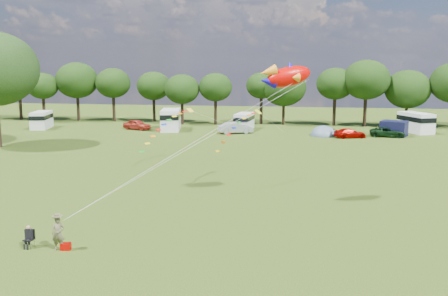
% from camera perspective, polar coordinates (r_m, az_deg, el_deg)
% --- Properties ---
extents(ground_plane, '(180.00, 180.00, 0.00)m').
position_cam_1_polar(ground_plane, '(26.79, -2.88, -11.30)').
color(ground_plane, black).
rests_on(ground_plane, ground).
extents(tree_line, '(102.98, 10.98, 10.27)m').
position_cam_1_polar(tree_line, '(79.51, 9.46, 7.11)').
color(tree_line, black).
rests_on(tree_line, ground).
extents(car_a, '(4.81, 3.22, 1.49)m').
position_cam_1_polar(car_a, '(74.84, -9.91, 2.65)').
color(car_a, maroon).
rests_on(car_a, ground).
extents(car_b, '(4.77, 3.12, 1.58)m').
position_cam_1_polar(car_b, '(69.62, 1.30, 2.32)').
color(car_b, '#93969A').
rests_on(car_b, ground).
extents(car_c, '(4.37, 2.90, 1.21)m').
position_cam_1_polar(car_c, '(67.48, 14.19, 1.64)').
color(car_c, '#960500').
rests_on(car_c, ground).
extents(car_d, '(4.87, 2.51, 1.29)m').
position_cam_1_polar(car_d, '(69.76, 18.18, 1.73)').
color(car_d, black).
rests_on(car_d, ground).
extents(campervan_a, '(3.42, 5.58, 2.55)m').
position_cam_1_polar(campervan_a, '(79.95, -20.13, 3.09)').
color(campervan_a, silver).
rests_on(campervan_a, ground).
extents(campervan_b, '(3.79, 6.59, 3.04)m').
position_cam_1_polar(campervan_b, '(73.59, -6.10, 3.31)').
color(campervan_b, white).
rests_on(campervan_b, ground).
extents(campervan_c, '(2.61, 5.16, 2.44)m').
position_cam_1_polar(campervan_c, '(73.74, 2.32, 3.12)').
color(campervan_c, silver).
rests_on(campervan_c, ground).
extents(campervan_d, '(4.57, 6.24, 2.81)m').
position_cam_1_polar(campervan_d, '(75.59, 21.06, 2.80)').
color(campervan_d, white).
rests_on(campervan_d, ground).
extents(tent_orange, '(2.68, 2.94, 2.10)m').
position_cam_1_polar(tent_orange, '(71.00, 0.47, 1.83)').
color(tent_orange, '#D14200').
rests_on(tent_orange, ground).
extents(tent_greyblue, '(3.66, 4.01, 2.73)m').
position_cam_1_polar(tent_greyblue, '(68.86, 11.30, 1.41)').
color(tent_greyblue, slate).
rests_on(tent_greyblue, ground).
extents(awning_navy, '(4.01, 3.68, 2.04)m').
position_cam_1_polar(awning_navy, '(70.97, 18.85, 2.13)').
color(awning_navy, black).
rests_on(awning_navy, ground).
extents(kite_flyer, '(0.72, 0.52, 1.82)m').
position_cam_1_polar(kite_flyer, '(27.45, -18.43, -9.26)').
color(kite_flyer, brown).
rests_on(kite_flyer, ground).
extents(camp_chair, '(0.50, 0.50, 1.20)m').
position_cam_1_polar(camp_chair, '(28.48, -21.39, -9.16)').
color(camp_chair, '#99999E').
rests_on(camp_chair, ground).
extents(kite_bag, '(0.58, 0.45, 0.37)m').
position_cam_1_polar(kite_bag, '(27.64, -17.64, -10.68)').
color(kite_bag, '#A30400').
rests_on(kite_bag, ground).
extents(fish_kite, '(3.83, 2.53, 2.03)m').
position_cam_1_polar(fish_kite, '(33.75, 6.96, 8.12)').
color(fish_kite, '#CB0400').
rests_on(fish_kite, ground).
extents(streamer_kite_b, '(4.26, 4.73, 3.81)m').
position_cam_1_polar(streamer_kite_b, '(47.89, -6.12, 2.87)').
color(streamer_kite_b, gold).
rests_on(streamer_kite_b, ground).
extents(streamer_kite_c, '(3.00, 4.91, 2.78)m').
position_cam_1_polar(streamer_kite_c, '(38.75, 2.14, 2.84)').
color(streamer_kite_c, yellow).
rests_on(streamer_kite_c, ground).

